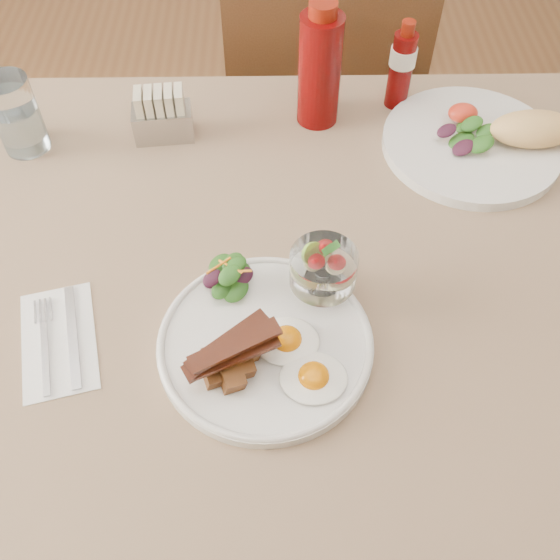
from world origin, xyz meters
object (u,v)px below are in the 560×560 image
at_px(table, 347,290).
at_px(hot_sauce_bottle, 402,66).
at_px(chair_far, 320,102).
at_px(second_plate, 486,139).
at_px(main_plate, 265,344).
at_px(ketchup_bottle, 320,68).
at_px(sugar_caddy, 162,117).
at_px(fruit_cup, 323,269).
at_px(water_glass, 18,119).

xyz_separation_m(table, hot_sauce_bottle, (0.11, 0.35, 0.17)).
height_order(chair_far, second_plate, chair_far).
relative_size(chair_far, main_plate, 3.32).
distance_m(table, ketchup_bottle, 0.37).
xyz_separation_m(main_plate, second_plate, (0.37, 0.39, 0.01)).
distance_m(table, sugar_caddy, 0.42).
distance_m(fruit_cup, second_plate, 0.43).
distance_m(ketchup_bottle, sugar_caddy, 0.27).
bearing_deg(hot_sauce_bottle, fruit_cup, -110.16).
relative_size(chair_far, second_plate, 2.89).
bearing_deg(main_plate, hot_sauce_bottle, 65.24).
relative_size(table, sugar_caddy, 12.89).
xyz_separation_m(table, sugar_caddy, (-0.30, 0.27, 0.13)).
bearing_deg(main_plate, fruit_cup, 45.54).
relative_size(fruit_cup, hot_sauce_bottle, 0.57).
xyz_separation_m(second_plate, sugar_caddy, (-0.54, 0.04, 0.02)).
bearing_deg(main_plate, chair_far, 81.16).
bearing_deg(table, hot_sauce_bottle, 73.06).
xyz_separation_m(ketchup_bottle, water_glass, (-0.49, -0.07, -0.04)).
distance_m(chair_far, ketchup_bottle, 0.48).
bearing_deg(ketchup_bottle, hot_sauce_bottle, 15.17).
distance_m(chair_far, fruit_cup, 0.80).
bearing_deg(hot_sauce_bottle, chair_far, 109.06).
xyz_separation_m(fruit_cup, second_plate, (0.29, 0.31, -0.05)).
height_order(hot_sauce_bottle, water_glass, hot_sauce_bottle).
xyz_separation_m(table, main_plate, (-0.13, -0.16, 0.10)).
relative_size(ketchup_bottle, sugar_caddy, 2.06).
bearing_deg(sugar_caddy, second_plate, -10.25).
relative_size(second_plate, sugar_caddy, 3.12).
distance_m(hot_sauce_bottle, water_glass, 0.65).
distance_m(second_plate, ketchup_bottle, 0.30).
relative_size(chair_far, hot_sauce_bottle, 5.86).
height_order(chair_far, sugar_caddy, chair_far).
bearing_deg(water_glass, hot_sauce_bottle, 9.46).
height_order(second_plate, water_glass, water_glass).
bearing_deg(sugar_caddy, ketchup_bottle, 3.57).
relative_size(second_plate, hot_sauce_bottle, 2.03).
distance_m(ketchup_bottle, hot_sauce_bottle, 0.15).
bearing_deg(table, ketchup_bottle, 96.57).
bearing_deg(fruit_cup, sugar_caddy, 125.39).
bearing_deg(table, fruit_cup, -122.89).
relative_size(second_plate, ketchup_bottle, 1.52).
height_order(main_plate, ketchup_bottle, ketchup_bottle).
distance_m(second_plate, hot_sauce_bottle, 0.19).
height_order(second_plate, hot_sauce_bottle, hot_sauce_bottle).
xyz_separation_m(chair_far, main_plate, (-0.13, -0.82, 0.24)).
distance_m(fruit_cup, ketchup_bottle, 0.39).
distance_m(second_plate, sugar_caddy, 0.54).
relative_size(ketchup_bottle, water_glass, 1.65).
height_order(chair_far, hot_sauce_bottle, chair_far).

